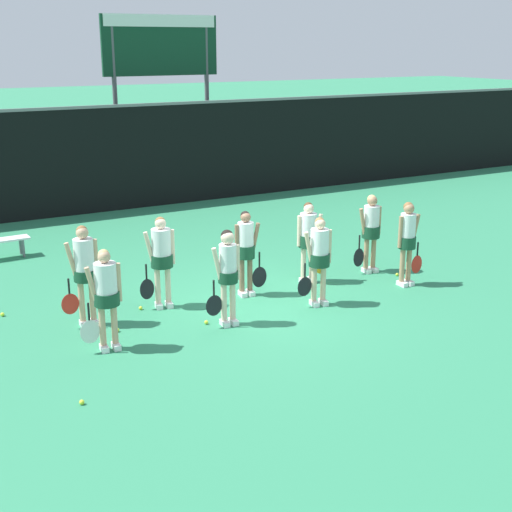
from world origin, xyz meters
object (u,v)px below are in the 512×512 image
at_px(player_4, 84,267).
at_px(player_5, 161,255).
at_px(player_8, 371,227).
at_px(tennis_ball_1, 141,308).
at_px(player_1, 227,270).
at_px(tennis_ball_3, 206,322).
at_px(player_2, 319,254).
at_px(player_6, 246,247).
at_px(tennis_ball_2, 2,314).
at_px(tennis_ball_4, 82,402).
at_px(tennis_ball_5, 397,275).
at_px(player_3, 408,237).
at_px(player_7, 309,236).
at_px(tennis_ball_0, 117,330).
at_px(scoreboard, 161,57).
at_px(player_0, 106,292).

distance_m(player_4, player_5, 1.45).
distance_m(player_8, tennis_ball_1, 5.06).
xyz_separation_m(player_5, tennis_ball_1, (-0.41, 0.06, -0.96)).
xyz_separation_m(player_1, tennis_ball_3, (-0.32, 0.19, -0.95)).
bearing_deg(player_1, player_2, 5.82).
distance_m(player_6, tennis_ball_2, 4.51).
xyz_separation_m(player_6, tennis_ball_4, (-3.96, -2.71, -0.91)).
bearing_deg(tennis_ball_1, player_4, -166.86).
relative_size(player_8, tennis_ball_5, 25.41).
xyz_separation_m(player_3, player_7, (-1.59, 1.08, -0.02)).
bearing_deg(tennis_ball_3, tennis_ball_1, 121.63).
height_order(player_1, player_8, player_1).
height_order(player_3, player_4, player_4).
bearing_deg(tennis_ball_1, tennis_ball_0, -131.79).
relative_size(player_1, tennis_ball_0, 24.45).
bearing_deg(player_6, player_7, 8.96).
distance_m(tennis_ball_0, tennis_ball_3, 1.50).
relative_size(player_3, player_8, 1.02).
height_order(player_6, tennis_ball_4, player_6).
xyz_separation_m(scoreboard, tennis_ball_0, (-5.15, -10.40, -4.15)).
distance_m(player_1, tennis_ball_0, 2.09).
distance_m(scoreboard, tennis_ball_3, 12.16).
relative_size(tennis_ball_3, tennis_ball_5, 1.07).
distance_m(player_3, player_4, 6.17).
relative_size(player_8, tennis_ball_1, 24.17).
bearing_deg(player_5, tennis_ball_3, -63.96).
height_order(tennis_ball_3, tennis_ball_5, tennis_ball_3).
bearing_deg(tennis_ball_4, tennis_ball_0, 60.56).
bearing_deg(tennis_ball_3, player_4, 151.59).
xyz_separation_m(scoreboard, player_3, (0.61, -10.87, -3.20)).
bearing_deg(player_3, tennis_ball_3, 179.57).
bearing_deg(tennis_ball_3, player_8, 12.90).
relative_size(player_6, tennis_ball_1, 24.08).
distance_m(player_8, tennis_ball_3, 4.44).
height_order(player_1, player_3, player_3).
bearing_deg(tennis_ball_1, player_8, -2.61).
distance_m(player_1, player_8, 4.08).
bearing_deg(tennis_ball_0, tennis_ball_4, -119.44).
relative_size(player_7, tennis_ball_4, 23.37).
xyz_separation_m(player_3, player_8, (-0.09, 1.03, -0.02)).
xyz_separation_m(player_3, tennis_ball_5, (0.24, 0.51, -0.95)).
xyz_separation_m(scoreboard, player_2, (-1.51, -10.95, -3.22)).
bearing_deg(tennis_ball_1, tennis_ball_2, 158.30).
bearing_deg(player_6, player_0, -152.80).
height_order(player_6, tennis_ball_5, player_6).
relative_size(player_7, tennis_ball_5, 25.32).
relative_size(tennis_ball_4, tennis_ball_5, 1.08).
distance_m(tennis_ball_1, tennis_ball_2, 2.40).
bearing_deg(player_0, player_5, 47.28).
xyz_separation_m(player_8, tennis_ball_0, (-5.67, -0.56, -0.93)).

